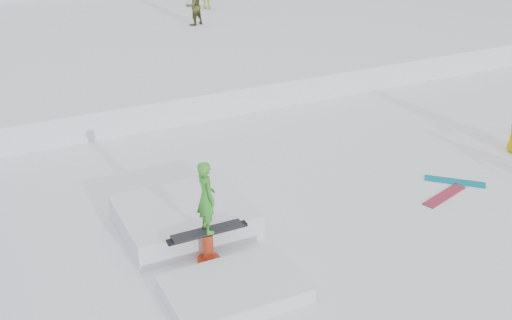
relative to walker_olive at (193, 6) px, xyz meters
name	(u,v)px	position (x,y,z in m)	size (l,w,h in m)	color
ground	(278,256)	(-3.97, -14.73, -1.56)	(120.00, 120.00, 0.00)	white
snow_midrise	(89,39)	(-3.97, 1.27, -1.16)	(50.00, 18.00, 0.80)	white
walker_olive	(193,6)	(0.00, 0.00, 0.00)	(0.74, 0.57, 1.52)	#3E3D1B
loose_board_red	(444,196)	(0.56, -14.28, -1.54)	(1.40, 0.28, 0.03)	maroon
loose_board_teal	(455,182)	(1.24, -13.86, -1.54)	(1.40, 0.28, 0.03)	#056C86
jib_rail_feature	(197,233)	(-5.24, -13.71, -1.25)	(2.60, 4.40, 2.11)	white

